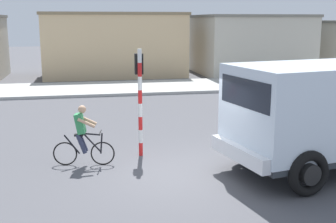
% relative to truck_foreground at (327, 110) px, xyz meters
% --- Properties ---
extents(ground_plane, '(120.00, 120.00, 0.00)m').
position_rel_truck_foreground_xyz_m(ground_plane, '(-3.97, 0.34, -1.67)').
color(ground_plane, '#4C4C51').
extents(sidewalk_far, '(80.00, 5.00, 0.16)m').
position_rel_truck_foreground_xyz_m(sidewalk_far, '(-3.97, 15.25, -1.59)').
color(sidewalk_far, '#ADADA8').
rests_on(sidewalk_far, ground).
extents(truck_foreground, '(5.79, 3.58, 2.90)m').
position_rel_truck_foreground_xyz_m(truck_foreground, '(0.00, 0.00, 0.00)').
color(truck_foreground, silver).
rests_on(truck_foreground, ground).
extents(cyclist, '(1.71, 0.55, 1.72)m').
position_rel_truck_foreground_xyz_m(cyclist, '(-6.38, 1.69, -0.80)').
color(cyclist, black).
rests_on(cyclist, ground).
extents(traffic_light_pole, '(0.24, 0.43, 3.20)m').
position_rel_truck_foreground_xyz_m(traffic_light_pole, '(-4.68, 2.34, 0.40)').
color(traffic_light_pole, red).
rests_on(traffic_light_pole, ground).
extents(car_red_near, '(4.28, 2.53, 1.60)m').
position_rel_truck_foreground_xyz_m(car_red_near, '(4.48, 7.17, -0.85)').
color(car_red_near, white).
rests_on(car_red_near, ground).
extents(building_mid_block, '(10.14, 5.40, 4.55)m').
position_rel_truck_foreground_xyz_m(building_mid_block, '(-3.94, 21.81, 0.61)').
color(building_mid_block, '#D1B284').
rests_on(building_mid_block, ground).
extents(building_corner_right, '(7.88, 7.74, 4.39)m').
position_rel_truck_foreground_xyz_m(building_corner_right, '(6.26, 21.56, 0.53)').
color(building_corner_right, '#B2AD9E').
rests_on(building_corner_right, ground).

